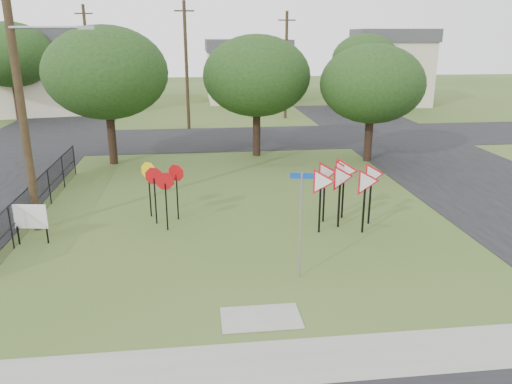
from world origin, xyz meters
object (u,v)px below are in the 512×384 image
at_px(street_name_sign, 301,219).
at_px(info_board, 30,218).
at_px(stop_sign_cluster, 161,180).
at_px(yield_sign_cluster, 344,179).

bearing_deg(street_name_sign, info_board, 157.89).
bearing_deg(stop_sign_cluster, street_name_sign, -49.80).
bearing_deg(info_board, street_name_sign, -22.11).
xyz_separation_m(street_name_sign, info_board, (-8.46, 3.44, -0.87)).
distance_m(yield_sign_cluster, info_board, 10.92).
xyz_separation_m(street_name_sign, stop_sign_cluster, (-4.21, 4.98, -0.16)).
relative_size(street_name_sign, yield_sign_cluster, 1.02).
bearing_deg(yield_sign_cluster, street_name_sign, -121.64).
xyz_separation_m(yield_sign_cluster, info_board, (-10.88, -0.48, -0.85)).
bearing_deg(yield_sign_cluster, info_board, -177.47).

